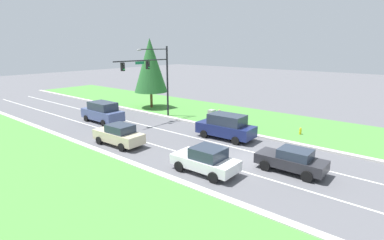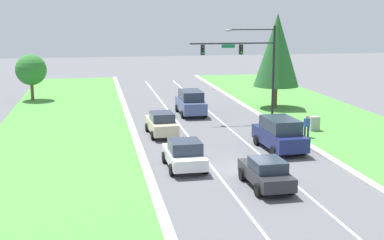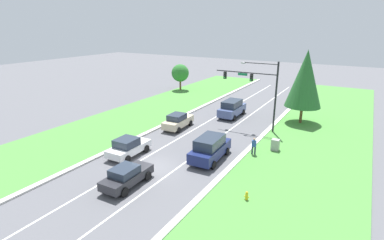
{
  "view_description": "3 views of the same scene",
  "coord_description": "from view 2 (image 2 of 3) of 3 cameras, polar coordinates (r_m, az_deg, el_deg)",
  "views": [
    {
      "loc": [
        -17.57,
        -9.82,
        7.85
      ],
      "look_at": [
        0.71,
        5.48,
        1.9
      ],
      "focal_mm": 28.0,
      "sensor_mm": 36.0,
      "label": 1
    },
    {
      "loc": [
        -8.4,
        -28.44,
        8.9
      ],
      "look_at": [
        -2.09,
        5.8,
        1.83
      ],
      "focal_mm": 50.0,
      "sensor_mm": 36.0,
      "label": 2
    },
    {
      "loc": [
        14.27,
        -17.91,
        11.47
      ],
      "look_at": [
        0.06,
        6.41,
        2.45
      ],
      "focal_mm": 28.0,
      "sensor_mm": 36.0,
      "label": 3
    }
  ],
  "objects": [
    {
      "name": "curb_strip_left",
      "position": [
        29.9,
        -4.73,
        -5.72
      ],
      "size": [
        0.5,
        90.0,
        0.15
      ],
      "color": "beige",
      "rests_on": "ground_plane"
    },
    {
      "name": "white_sedan",
      "position": [
        30.8,
        -0.82,
        -3.68
      ],
      "size": [
        2.2,
        4.33,
        1.7
      ],
      "rotation": [
        0.0,
        0.0,
        0.02
      ],
      "color": "white",
      "rests_on": "ground_plane"
    },
    {
      "name": "curb_strip_right",
      "position": [
        32.93,
        15.3,
        -4.48
      ],
      "size": [
        0.5,
        90.0,
        0.15
      ],
      "color": "beige",
      "rests_on": "ground_plane"
    },
    {
      "name": "slate_blue_suv",
      "position": [
        46.87,
        -0.14,
        1.89
      ],
      "size": [
        2.19,
        5.07,
        2.15
      ],
      "rotation": [
        0.0,
        0.0,
        0.0
      ],
      "color": "#475684",
      "rests_on": "ground_plane"
    },
    {
      "name": "lane_stripe_inner_left",
      "position": [
        30.52,
        2.52,
        -5.47
      ],
      "size": [
        0.14,
        81.0,
        0.01
      ],
      "color": "white",
      "rests_on": "ground_plane"
    },
    {
      "name": "grass_verge_left",
      "position": [
        29.89,
        -14.85,
        -6.15
      ],
      "size": [
        10.0,
        90.0,
        0.08
      ],
      "color": "#4C8E3D",
      "rests_on": "ground_plane"
    },
    {
      "name": "oak_near_left_tree",
      "position": [
        56.41,
        -16.8,
        5.14
      ],
      "size": [
        3.11,
        3.11,
        4.71
      ],
      "color": "brown",
      "rests_on": "ground_plane"
    },
    {
      "name": "utility_cabinet",
      "position": [
        41.39,
        12.9,
        -0.41
      ],
      "size": [
        0.7,
        0.6,
        1.15
      ],
      "color": "#9E9E99",
      "rests_on": "ground_plane"
    },
    {
      "name": "charcoal_sedan",
      "position": [
        27.78,
        7.92,
        -5.58
      ],
      "size": [
        2.01,
        4.34,
        1.56
      ],
      "rotation": [
        0.0,
        0.0,
        0.02
      ],
      "color": "#28282D",
      "rests_on": "ground_plane"
    },
    {
      "name": "lane_stripe_inner_right",
      "position": [
        31.5,
        8.94,
        -5.07
      ],
      "size": [
        0.14,
        81.0,
        0.01
      ],
      "color": "white",
      "rests_on": "ground_plane"
    },
    {
      "name": "traffic_signal_mast",
      "position": [
        44.11,
        6.23,
        6.58
      ],
      "size": [
        7.15,
        0.41,
        7.79
      ],
      "color": "black",
      "rests_on": "ground_plane"
    },
    {
      "name": "ground_plane",
      "position": [
        30.96,
        5.78,
        -5.28
      ],
      "size": [
        160.0,
        160.0,
        0.0
      ],
      "primitive_type": "plane",
      "color": "#5B5B60"
    },
    {
      "name": "navy_suv",
      "position": [
        35.28,
        9.32,
        -1.46
      ],
      "size": [
        2.4,
        5.13,
        2.15
      ],
      "rotation": [
        0.0,
        0.0,
        0.05
      ],
      "color": "navy",
      "rests_on": "ground_plane"
    },
    {
      "name": "pedestrian",
      "position": [
        38.98,
        12.14,
        -0.56
      ],
      "size": [
        0.4,
        0.26,
        1.69
      ],
      "rotation": [
        0.0,
        0.0,
        3.26
      ],
      "color": "#232842",
      "rests_on": "ground_plane"
    },
    {
      "name": "champagne_sedan",
      "position": [
        39.09,
        -3.26,
        -0.39
      ],
      "size": [
        2.11,
        4.59,
        1.74
      ],
      "rotation": [
        0.0,
        0.0,
        0.04
      ],
      "color": "beige",
      "rests_on": "ground_plane"
    },
    {
      "name": "conifer_near_right_tree",
      "position": [
        49.98,
        9.05,
        7.37
      ],
      "size": [
        4.17,
        4.17,
        8.78
      ],
      "color": "brown",
      "rests_on": "ground_plane"
    }
  ]
}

